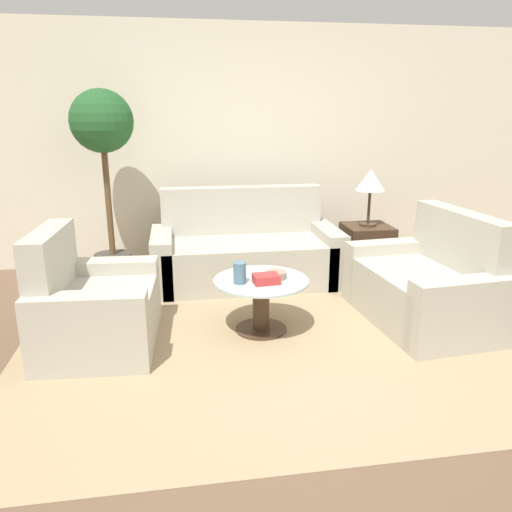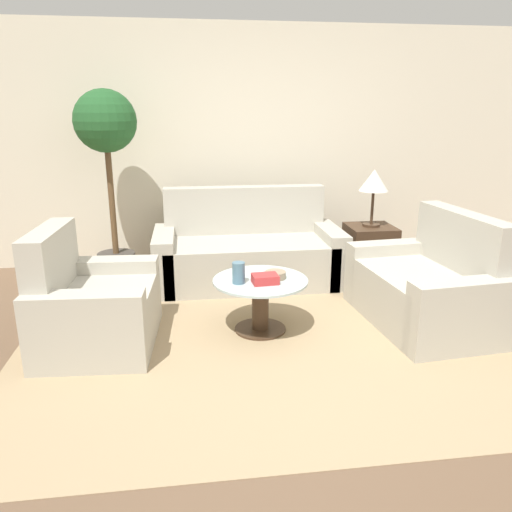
{
  "view_description": "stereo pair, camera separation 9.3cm",
  "coord_description": "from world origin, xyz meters",
  "px_view_note": "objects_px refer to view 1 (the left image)",
  "views": [
    {
      "loc": [
        -0.77,
        -3.0,
        1.71
      ],
      "look_at": [
        -0.14,
        0.88,
        0.55
      ],
      "focal_mm": 35.0,
      "sensor_mm": 36.0,
      "label": 1
    },
    {
      "loc": [
        -0.68,
        -3.01,
        1.71
      ],
      "look_at": [
        -0.14,
        0.88,
        0.55
      ],
      "focal_mm": 35.0,
      "sensor_mm": 36.0,
      "label": 2
    }
  ],
  "objects_px": {
    "book_stack": "(266,279)",
    "table_lamp": "(371,182)",
    "sofa_main": "(245,253)",
    "coffee_table": "(261,298)",
    "armchair": "(90,310)",
    "loveseat": "(429,287)",
    "potted_plant": "(104,147)",
    "vase": "(240,273)",
    "bowl": "(276,275)"
  },
  "relations": [
    {
      "from": "armchair",
      "to": "coffee_table",
      "type": "height_order",
      "value": "armchair"
    },
    {
      "from": "loveseat",
      "to": "potted_plant",
      "type": "bearing_deg",
      "value": -123.58
    },
    {
      "from": "sofa_main",
      "to": "loveseat",
      "type": "distance_m",
      "value": 1.86
    },
    {
      "from": "table_lamp",
      "to": "potted_plant",
      "type": "xyz_separation_m",
      "value": [
        -2.65,
        0.21,
        0.37
      ]
    },
    {
      "from": "vase",
      "to": "book_stack",
      "type": "xyz_separation_m",
      "value": [
        0.2,
        -0.03,
        -0.05
      ]
    },
    {
      "from": "sofa_main",
      "to": "loveseat",
      "type": "bearing_deg",
      "value": -42.62
    },
    {
      "from": "sofa_main",
      "to": "coffee_table",
      "type": "relative_size",
      "value": 2.51
    },
    {
      "from": "armchair",
      "to": "bowl",
      "type": "xyz_separation_m",
      "value": [
        1.41,
        0.07,
        0.17
      ]
    },
    {
      "from": "sofa_main",
      "to": "loveseat",
      "type": "height_order",
      "value": "sofa_main"
    },
    {
      "from": "table_lamp",
      "to": "bowl",
      "type": "distance_m",
      "value": 1.82
    },
    {
      "from": "loveseat",
      "to": "table_lamp",
      "type": "bearing_deg",
      "value": 177.73
    },
    {
      "from": "coffee_table",
      "to": "book_stack",
      "type": "distance_m",
      "value": 0.21
    },
    {
      "from": "armchair",
      "to": "table_lamp",
      "type": "xyz_separation_m",
      "value": [
        2.65,
        1.3,
        0.7
      ]
    },
    {
      "from": "armchair",
      "to": "book_stack",
      "type": "distance_m",
      "value": 1.33
    },
    {
      "from": "sofa_main",
      "to": "potted_plant",
      "type": "distance_m",
      "value": 1.73
    },
    {
      "from": "coffee_table",
      "to": "potted_plant",
      "type": "distance_m",
      "value": 2.23
    },
    {
      "from": "sofa_main",
      "to": "coffee_table",
      "type": "xyz_separation_m",
      "value": [
        -0.05,
        -1.24,
        -0.01
      ]
    },
    {
      "from": "armchair",
      "to": "table_lamp",
      "type": "relative_size",
      "value": 1.76
    },
    {
      "from": "book_stack",
      "to": "table_lamp",
      "type": "bearing_deg",
      "value": 40.27
    },
    {
      "from": "potted_plant",
      "to": "book_stack",
      "type": "height_order",
      "value": "potted_plant"
    },
    {
      "from": "sofa_main",
      "to": "coffee_table",
      "type": "height_order",
      "value": "sofa_main"
    },
    {
      "from": "coffee_table",
      "to": "bowl",
      "type": "height_order",
      "value": "bowl"
    },
    {
      "from": "vase",
      "to": "bowl",
      "type": "relative_size",
      "value": 0.99
    },
    {
      "from": "vase",
      "to": "book_stack",
      "type": "height_order",
      "value": "vase"
    },
    {
      "from": "table_lamp",
      "to": "book_stack",
      "type": "distance_m",
      "value": 1.96
    },
    {
      "from": "sofa_main",
      "to": "book_stack",
      "type": "bearing_deg",
      "value": -91.11
    },
    {
      "from": "loveseat",
      "to": "table_lamp",
      "type": "xyz_separation_m",
      "value": [
        -0.06,
        1.26,
        0.7
      ]
    },
    {
      "from": "armchair",
      "to": "vase",
      "type": "bearing_deg",
      "value": -86.66
    },
    {
      "from": "armchair",
      "to": "book_stack",
      "type": "height_order",
      "value": "armchair"
    },
    {
      "from": "armchair",
      "to": "book_stack",
      "type": "relative_size",
      "value": 5.04
    },
    {
      "from": "bowl",
      "to": "potted_plant",
      "type": "bearing_deg",
      "value": 134.31
    },
    {
      "from": "sofa_main",
      "to": "book_stack",
      "type": "distance_m",
      "value": 1.35
    },
    {
      "from": "table_lamp",
      "to": "sofa_main",
      "type": "bearing_deg",
      "value": 179.99
    },
    {
      "from": "sofa_main",
      "to": "table_lamp",
      "type": "height_order",
      "value": "table_lamp"
    },
    {
      "from": "coffee_table",
      "to": "table_lamp",
      "type": "bearing_deg",
      "value": 42.56
    },
    {
      "from": "coffee_table",
      "to": "table_lamp",
      "type": "distance_m",
      "value": 1.97
    },
    {
      "from": "sofa_main",
      "to": "armchair",
      "type": "xyz_separation_m",
      "value": [
        -1.34,
        -1.3,
        -0.01
      ]
    },
    {
      "from": "armchair",
      "to": "vase",
      "type": "relative_size",
      "value": 6.29
    },
    {
      "from": "loveseat",
      "to": "table_lamp",
      "type": "relative_size",
      "value": 2.31
    },
    {
      "from": "armchair",
      "to": "bowl",
      "type": "height_order",
      "value": "armchair"
    },
    {
      "from": "loveseat",
      "to": "coffee_table",
      "type": "xyz_separation_m",
      "value": [
        -1.42,
        0.01,
        -0.01
      ]
    },
    {
      "from": "bowl",
      "to": "book_stack",
      "type": "relative_size",
      "value": 0.81
    },
    {
      "from": "table_lamp",
      "to": "vase",
      "type": "relative_size",
      "value": 3.58
    },
    {
      "from": "coffee_table",
      "to": "potted_plant",
      "type": "bearing_deg",
      "value": 131.61
    },
    {
      "from": "potted_plant",
      "to": "vase",
      "type": "xyz_separation_m",
      "value": [
        1.12,
        -1.52,
        -0.84
      ]
    },
    {
      "from": "sofa_main",
      "to": "vase",
      "type": "xyz_separation_m",
      "value": [
        -0.23,
        -1.3,
        0.22
      ]
    },
    {
      "from": "coffee_table",
      "to": "book_stack",
      "type": "bearing_deg",
      "value": -75.71
    },
    {
      "from": "vase",
      "to": "armchair",
      "type": "bearing_deg",
      "value": 179.92
    },
    {
      "from": "coffee_table",
      "to": "sofa_main",
      "type": "bearing_deg",
      "value": 87.74
    },
    {
      "from": "armchair",
      "to": "table_lamp",
      "type": "bearing_deg",
      "value": -60.36
    }
  ]
}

